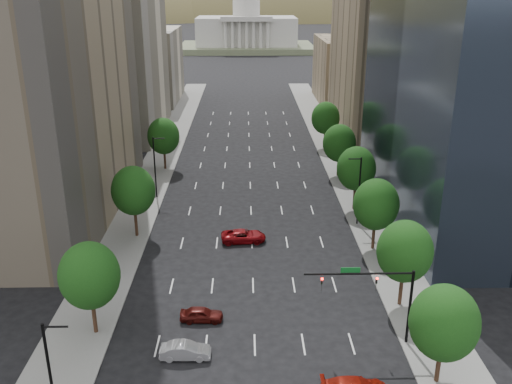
{
  "coord_description": "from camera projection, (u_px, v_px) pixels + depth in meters",
  "views": [
    {
      "loc": [
        -0.65,
        -9.96,
        29.07
      ],
      "look_at": [
        0.41,
        45.87,
        8.0
      ],
      "focal_mm": 39.12,
      "sensor_mm": 36.0,
      "label": 1
    }
  ],
  "objects": [
    {
      "name": "midrise_cream_left",
      "position": [
        121.0,
        45.0,
        109.32
      ],
      "size": [
        14.0,
        30.0,
        35.0
      ],
      "primitive_type": "cube",
      "color": "beige",
      "rests_on": "ground"
    },
    {
      "name": "tree_left_1",
      "position": [
        133.0,
        191.0,
        65.88
      ],
      "size": [
        5.2,
        5.2,
        8.97
      ],
      "color": "#382316",
      "rests_on": "ground"
    },
    {
      "name": "tree_right_1",
      "position": [
        405.0,
        251.0,
        51.49
      ],
      "size": [
        5.2,
        5.2,
        8.75
      ],
      "color": "#382316",
      "rests_on": "ground"
    },
    {
      "name": "foothills",
      "position": [
        278.0,
        49.0,
        594.24
      ],
      "size": [
        720.0,
        413.0,
        263.0
      ],
      "color": "brown",
      "rests_on": "ground"
    },
    {
      "name": "filler_right",
      "position": [
        346.0,
        71.0,
        141.63
      ],
      "size": [
        14.0,
        26.0,
        16.0
      ],
      "primitive_type": "cube",
      "color": "#8C7759",
      "rests_on": "ground"
    },
    {
      "name": "tree_left_2",
      "position": [
        163.0,
        136.0,
        90.3
      ],
      "size": [
        5.2,
        5.2,
        8.68
      ],
      "color": "#382316",
      "rests_on": "ground"
    },
    {
      "name": "car_red_far",
      "position": [
        244.0,
        236.0,
        66.37
      ],
      "size": [
        5.45,
        2.78,
        1.47
      ],
      "primitive_type": "imported",
      "rotation": [
        0.0,
        0.0,
        1.64
      ],
      "color": "maroon",
      "rests_on": "ground"
    },
    {
      "name": "streetlight_ln",
      "position": [
        155.0,
        166.0,
        78.45
      ],
      "size": [
        1.7,
        0.2,
        9.0
      ],
      "color": "black",
      "rests_on": "ground"
    },
    {
      "name": "tree_right_0",
      "position": [
        444.0,
        323.0,
        41.33
      ],
      "size": [
        5.2,
        5.2,
        8.39
      ],
      "color": "#382316",
      "rests_on": "ground"
    },
    {
      "name": "car_maroon",
      "position": [
        202.0,
        314.0,
        50.84
      ],
      "size": [
        3.96,
        1.66,
        1.34
      ],
      "primitive_type": "imported",
      "rotation": [
        0.0,
        0.0,
        1.55
      ],
      "color": "#440E0B",
      "rests_on": "ground"
    },
    {
      "name": "parking_tan_right",
      "position": [
        377.0,
        59.0,
        108.29
      ],
      "size": [
        14.0,
        30.0,
        30.0
      ],
      "primitive_type": "cube",
      "color": "#8C7759",
      "rests_on": "ground"
    },
    {
      "name": "sidewalk_left",
      "position": [
        137.0,
        211.0,
        75.42
      ],
      "size": [
        6.0,
        200.0,
        0.15
      ],
      "primitive_type": "cube",
      "color": "slate",
      "rests_on": "ground"
    },
    {
      "name": "streetlight_ls",
      "position": [
        52.0,
        378.0,
        36.35
      ],
      "size": [
        1.7,
        0.2,
        9.0
      ],
      "color": "black",
      "rests_on": "ground"
    },
    {
      "name": "filler_left",
      "position": [
        151.0,
        65.0,
        143.19
      ],
      "size": [
        14.0,
        26.0,
        18.0
      ],
      "primitive_type": "cube",
      "color": "beige",
      "rests_on": "ground"
    },
    {
      "name": "streetlight_rn",
      "position": [
        359.0,
        189.0,
        69.57
      ],
      "size": [
        1.7,
        0.2,
        9.0
      ],
      "color": "black",
      "rests_on": "ground"
    },
    {
      "name": "tree_right_3",
      "position": [
        356.0,
        169.0,
        73.89
      ],
      "size": [
        5.2,
        5.2,
        8.89
      ],
      "color": "#382316",
      "rests_on": "ground"
    },
    {
      "name": "car_silver",
      "position": [
        185.0,
        351.0,
        45.78
      ],
      "size": [
        4.19,
        1.49,
        1.38
      ],
      "primitive_type": "imported",
      "rotation": [
        0.0,
        0.0,
        1.56
      ],
      "color": "#A0A0A5",
      "rests_on": "ground"
    },
    {
      "name": "capitol",
      "position": [
        246.0,
        31.0,
        250.15
      ],
      "size": [
        60.0,
        40.0,
        35.2
      ],
      "color": "#596647",
      "rests_on": "ground"
    },
    {
      "name": "tree_right_2",
      "position": [
        376.0,
        204.0,
        62.76
      ],
      "size": [
        5.2,
        5.2,
        8.61
      ],
      "color": "#382316",
      "rests_on": "ground"
    },
    {
      "name": "tree_left_0",
      "position": [
        89.0,
        276.0,
        47.25
      ],
      "size": [
        5.2,
        5.2,
        8.75
      ],
      "color": "#382316",
      "rests_on": "ground"
    },
    {
      "name": "sidewalk_right",
      "position": [
        364.0,
        209.0,
        75.97
      ],
      "size": [
        6.0,
        200.0,
        0.15
      ],
      "primitive_type": "cube",
      "color": "slate",
      "rests_on": "ground"
    },
    {
      "name": "traffic_signal",
      "position": [
        382.0,
        291.0,
        46.01
      ],
      "size": [
        9.12,
        0.4,
        7.38
      ],
      "color": "black",
      "rests_on": "ground"
    },
    {
      "name": "tree_right_5",
      "position": [
        325.0,
        118.0,
        102.0
      ],
      "size": [
        5.2,
        5.2,
        8.75
      ],
      "color": "#382316",
      "rests_on": "ground"
    },
    {
      "name": "tree_right_4",
      "position": [
        339.0,
        143.0,
        87.14
      ],
      "size": [
        5.2,
        5.2,
        8.46
      ],
      "color": "#382316",
      "rests_on": "ground"
    }
  ]
}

